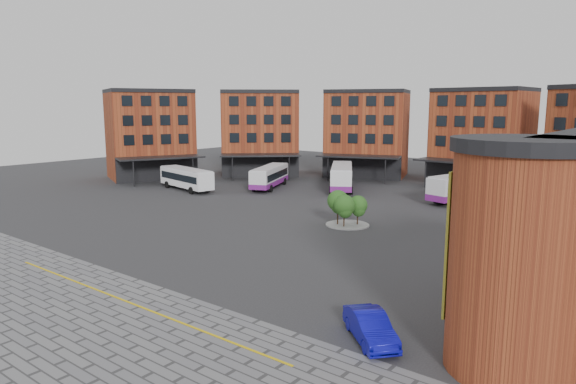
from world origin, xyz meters
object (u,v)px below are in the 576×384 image
Objects in this scene: bus_b at (270,176)px; blue_car at (370,327)px; bus_c at (342,176)px; bus_e at (546,203)px; bus_a at (186,177)px; tree_island at (346,206)px; bus_d at (466,186)px.

bus_b is 50.36m from blue_car.
bus_c is (9.18, 5.16, 0.20)m from bus_b.
blue_car is at bearing -83.62° from bus_e.
bus_b reaches higher than bus_a.
bus_b is (-21.72, 14.00, -0.33)m from tree_island.
bus_c is at bearing -159.00° from bus_d.
bus_a reaches higher than bus_e.
bus_a is at bearing 170.24° from tree_island.
bus_b is 2.45× the size of blue_car.
bus_c is 2.63× the size of blue_car.
bus_d is at bearing -53.53° from bus_a.
bus_b is (8.17, 8.86, -0.14)m from bus_a.
tree_island reaches higher than bus_b.
bus_e is at bearing -18.78° from bus_b.
tree_island reaches higher than bus_e.
bus_e is at bearing -8.97° from bus_d.
blue_car is at bearing -55.49° from tree_island.
bus_e is 2.38× the size of blue_car.
blue_car is at bearing -66.85° from bus_b.
bus_b is at bearing 178.03° from bus_c.
bus_d is at bearing 163.22° from bus_e.
tree_island reaches higher than bus_d.
bus_d is 1.15× the size of bus_e.
tree_island is 0.40× the size of bus_e.
tree_island is 25.84m from bus_b.
bus_a is 1.00× the size of bus_b.
tree_island is 0.36× the size of bus_c.
bus_c reaches higher than bus_b.
bus_b is at bearing -30.90° from bus_a.
bus_c is at bearing 75.53° from blue_car.
bus_b is 36.67m from bus_e.
bus_c reaches higher than blue_car.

